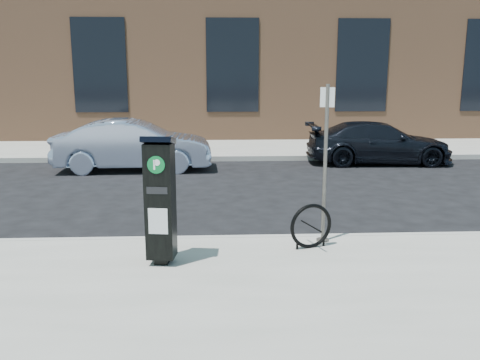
{
  "coord_description": "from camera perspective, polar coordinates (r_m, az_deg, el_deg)",
  "views": [
    {
      "loc": [
        -0.64,
        -7.79,
        2.71
      ],
      "look_at": [
        -0.25,
        0.5,
        0.96
      ],
      "focal_mm": 38.0,
      "sensor_mm": 36.0,
      "label": 1
    }
  ],
  "objects": [
    {
      "name": "sign_pole",
      "position": [
        7.79,
        9.53,
        1.63
      ],
      "size": [
        0.21,
        0.19,
        2.41
      ],
      "rotation": [
        0.0,
        0.0,
        -0.19
      ],
      "color": "#56534C",
      "rests_on": "sidewalk_near"
    },
    {
      "name": "car_silver",
      "position": [
        14.71,
        -11.86,
        3.86
      ],
      "size": [
        4.42,
        1.69,
        1.44
      ],
      "primitive_type": "imported",
      "rotation": [
        0.0,
        0.0,
        1.61
      ],
      "color": "#9BA8C6",
      "rests_on": "ground"
    },
    {
      "name": "sidewalk_far",
      "position": [
        21.96,
        -1.0,
        5.0
      ],
      "size": [
        60.0,
        12.0,
        0.15
      ],
      "primitive_type": "cube",
      "color": "gray",
      "rests_on": "ground"
    },
    {
      "name": "curb_far",
      "position": [
        16.04,
        -0.36,
        2.43
      ],
      "size": [
        60.0,
        0.12,
        0.16
      ],
      "primitive_type": "cube",
      "color": "#9E9B93",
      "rests_on": "ground"
    },
    {
      "name": "car_dark",
      "position": [
        16.11,
        15.3,
        4.06
      ],
      "size": [
        4.44,
        1.96,
        1.27
      ],
      "primitive_type": "imported",
      "rotation": [
        0.0,
        0.0,
        1.53
      ],
      "color": "black",
      "rests_on": "ground"
    },
    {
      "name": "building",
      "position": [
        24.83,
        -1.24,
        15.21
      ],
      "size": [
        28.0,
        10.05,
        8.25
      ],
      "color": "#946343",
      "rests_on": "ground"
    },
    {
      "name": "curb_near",
      "position": [
        8.23,
        1.94,
        -6.81
      ],
      "size": [
        60.0,
        0.12,
        0.16
      ],
      "primitive_type": "cube",
      "color": "#9E9B93",
      "rests_on": "ground"
    },
    {
      "name": "parking_kiosk",
      "position": [
        6.9,
        -8.95,
        -2.12
      ],
      "size": [
        0.45,
        0.41,
        1.77
      ],
      "rotation": [
        0.0,
        0.0,
        -0.13
      ],
      "color": "black",
      "rests_on": "sidewalk_near"
    },
    {
      "name": "bike_rack",
      "position": [
        7.65,
        7.98,
        -5.17
      ],
      "size": [
        0.67,
        0.27,
        0.68
      ],
      "rotation": [
        0.0,
        0.0,
        0.32
      ],
      "color": "black",
      "rests_on": "sidewalk_near"
    },
    {
      "name": "ground",
      "position": [
        8.27,
        1.92,
        -7.25
      ],
      "size": [
        120.0,
        120.0,
        0.0
      ],
      "primitive_type": "plane",
      "color": "black",
      "rests_on": "ground"
    }
  ]
}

